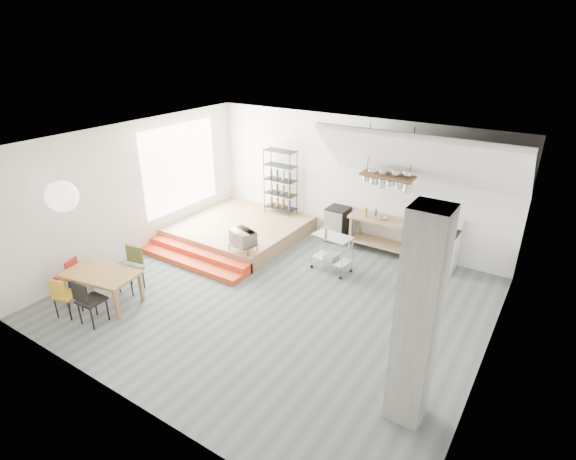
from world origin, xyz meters
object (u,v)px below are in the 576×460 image
Objects in this scene: stove at (443,249)px; dining_table at (101,276)px; mini_fridge at (337,224)px; rolling_cart at (332,248)px.

dining_table is (-5.29, -5.17, 0.14)m from stove.
dining_table is at bearing -116.27° from mini_fridge.
mini_fridge is at bearing 120.21° from rolling_cart.
rolling_cart is at bearing -67.20° from mini_fridge.
dining_table is 4.89m from rolling_cart.
rolling_cart is (-2.08, -1.47, 0.08)m from stove.
stove is 0.75× the size of dining_table.
dining_table is 1.73× the size of mini_fridge.
rolling_cart is at bearing -144.77° from stove.
rolling_cart is 1.65m from mini_fridge.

